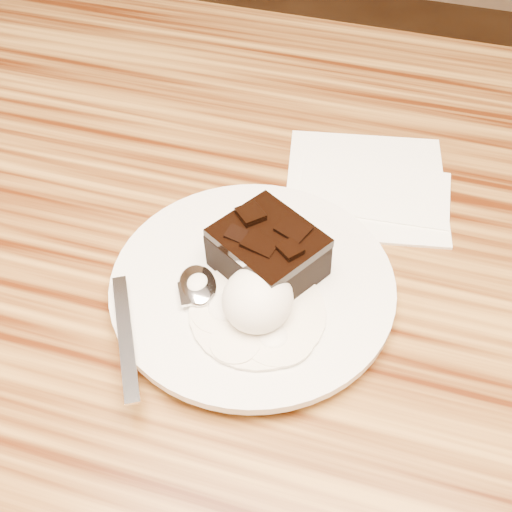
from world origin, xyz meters
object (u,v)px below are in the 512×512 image
(brownie, at_px, (268,255))
(napkin, at_px, (366,184))
(dining_table, at_px, (219,416))
(spoon, at_px, (198,287))
(ice_cream_scoop, at_px, (258,299))
(plate, at_px, (253,288))

(brownie, relative_size, napkin, 0.51)
(dining_table, distance_m, napkin, 0.41)
(brownie, bearing_deg, spoon, -142.34)
(ice_cream_scoop, xyz_separation_m, napkin, (0.05, 0.19, -0.04))
(plate, bearing_deg, spoon, -151.13)
(brownie, height_order, spoon, brownie)
(plate, distance_m, brownie, 0.03)
(ice_cream_scoop, bearing_deg, dining_table, 129.78)
(ice_cream_scoop, distance_m, napkin, 0.20)
(napkin, bearing_deg, plate, -112.63)
(brownie, distance_m, spoon, 0.06)
(spoon, bearing_deg, ice_cream_scoop, -38.52)
(dining_table, height_order, napkin, napkin)
(plate, bearing_deg, brownie, 60.95)
(dining_table, height_order, brownie, brownie)
(plate, relative_size, brownie, 2.99)
(spoon, bearing_deg, napkin, 30.88)
(dining_table, distance_m, ice_cream_scoop, 0.43)
(ice_cream_scoop, bearing_deg, plate, 113.37)
(napkin, bearing_deg, brownie, -111.92)
(dining_table, relative_size, plate, 5.06)
(spoon, relative_size, napkin, 1.13)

